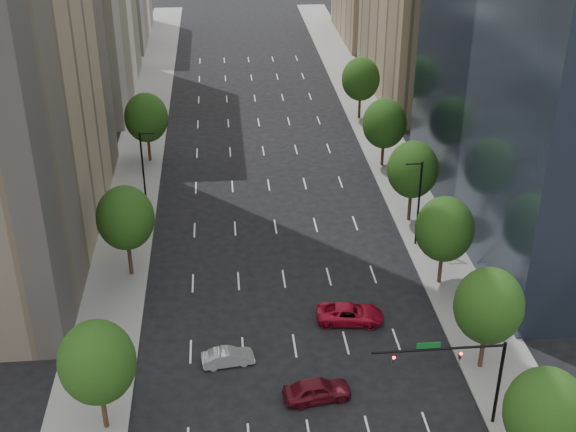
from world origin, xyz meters
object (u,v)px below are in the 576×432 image
object	(u,v)px
car_silver	(228,357)
car_maroon	(317,390)
car_red_far	(350,314)
traffic_signal	(466,367)

from	to	relation	value
car_silver	car_maroon	bearing A→B (deg)	-133.85
car_silver	car_red_far	distance (m)	11.35
car_maroon	car_red_far	bearing A→B (deg)	-30.91
traffic_signal	car_silver	xyz separation A→B (m)	(-15.90, 8.21, -4.50)
car_maroon	car_red_far	world-z (taller)	car_maroon
traffic_signal	car_red_far	bearing A→B (deg)	113.35
traffic_signal	car_silver	size ratio (longest dim) A/B	2.25
car_maroon	car_silver	size ratio (longest dim) A/B	1.23
traffic_signal	car_red_far	size ratio (longest dim) A/B	1.62
traffic_signal	car_red_far	distance (m)	14.70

